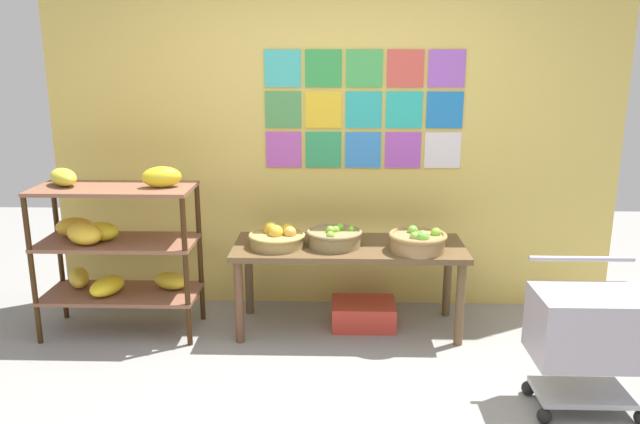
% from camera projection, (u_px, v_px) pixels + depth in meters
% --- Properties ---
extents(back_wall_with_art, '(4.22, 0.07, 2.90)m').
position_uv_depth(back_wall_with_art, '(335.00, 117.00, 4.57)').
color(back_wall_with_art, '#D8BA57').
rests_on(back_wall_with_art, ground).
extents(banana_shelf_unit, '(1.06, 0.47, 1.18)m').
position_uv_depth(banana_shelf_unit, '(110.00, 240.00, 4.24)').
color(banana_shelf_unit, '#38210C').
rests_on(banana_shelf_unit, ground).
extents(display_table, '(1.60, 0.61, 0.62)m').
position_uv_depth(display_table, '(349.00, 255.00, 4.31)').
color(display_table, brown).
rests_on(display_table, ground).
extents(fruit_basket_back_left, '(0.39, 0.39, 0.16)m').
position_uv_depth(fruit_basket_back_left, '(278.00, 238.00, 4.25)').
color(fruit_basket_back_left, '#A4894E').
rests_on(fruit_basket_back_left, display_table).
extents(fruit_basket_right, '(0.38, 0.38, 0.15)m').
position_uv_depth(fruit_basket_right, '(334.00, 237.00, 4.25)').
color(fruit_basket_right, olive).
rests_on(fruit_basket_right, display_table).
extents(fruit_basket_left, '(0.39, 0.39, 0.16)m').
position_uv_depth(fruit_basket_left, '(418.00, 241.00, 4.14)').
color(fruit_basket_left, '#967347').
rests_on(fruit_basket_left, display_table).
extents(produce_crate_under_table, '(0.45, 0.33, 0.18)m').
position_uv_depth(produce_crate_under_table, '(363.00, 314.00, 4.46)').
color(produce_crate_under_table, red).
rests_on(produce_crate_under_table, ground).
extents(shopping_cart, '(0.61, 0.43, 0.81)m').
position_uv_depth(shopping_cart, '(591.00, 331.00, 3.32)').
color(shopping_cart, black).
rests_on(shopping_cart, ground).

